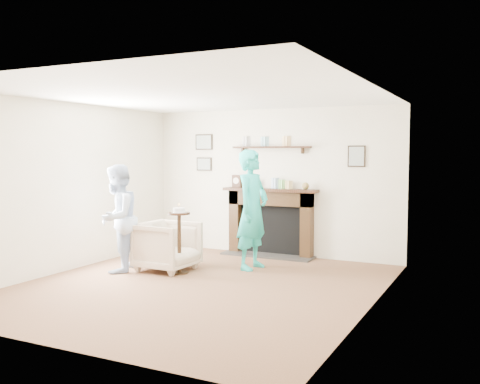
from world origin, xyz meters
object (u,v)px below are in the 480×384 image
(man, at_px, (118,271))
(woman, at_px, (252,268))
(armchair, at_px, (168,270))
(pedestal_table, at_px, (179,230))

(man, bearing_deg, woman, 108.53)
(armchair, bearing_deg, man, 125.26)
(man, height_order, pedestal_table, pedestal_table)
(man, height_order, woman, woman)
(woman, relative_size, pedestal_table, 1.76)
(man, bearing_deg, pedestal_table, 95.68)
(man, xyz_separation_m, woman, (1.70, 1.06, 0.00))
(man, relative_size, pedestal_table, 1.55)
(armchair, height_order, woman, woman)
(armchair, bearing_deg, woman, -56.42)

